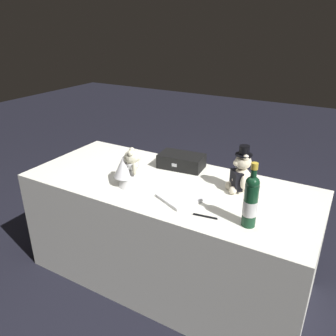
% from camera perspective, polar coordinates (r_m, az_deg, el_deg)
% --- Properties ---
extents(ground_plane, '(12.00, 12.00, 0.00)m').
position_cam_1_polar(ground_plane, '(2.52, 0.00, -17.61)').
color(ground_plane, black).
extents(reception_table, '(1.84, 0.79, 0.73)m').
position_cam_1_polar(reception_table, '(2.29, 0.00, -10.73)').
color(reception_table, white).
rests_on(reception_table, ground_plane).
extents(teddy_bear_groom, '(0.15, 0.14, 0.29)m').
position_cam_1_polar(teddy_bear_groom, '(2.00, 12.27, -1.00)').
color(teddy_bear_groom, beige).
rests_on(teddy_bear_groom, reception_table).
extents(teddy_bear_bride, '(0.23, 0.21, 0.23)m').
position_cam_1_polar(teddy_bear_bride, '(2.05, -6.52, -0.26)').
color(teddy_bear_bride, white).
rests_on(teddy_bear_bride, reception_table).
extents(champagne_bottle, '(0.07, 0.07, 0.34)m').
position_cam_1_polar(champagne_bottle, '(1.66, 13.92, -5.39)').
color(champagne_bottle, '#123821').
rests_on(champagne_bottle, reception_table).
extents(signing_pen, '(0.14, 0.03, 0.01)m').
position_cam_1_polar(signing_pen, '(1.76, 6.54, -8.21)').
color(signing_pen, black).
rests_on(signing_pen, reception_table).
extents(gift_case_black, '(0.32, 0.21, 0.10)m').
position_cam_1_polar(gift_case_black, '(2.31, 2.31, 1.21)').
color(gift_case_black, black).
rests_on(gift_case_black, reception_table).
extents(guestbook, '(0.32, 0.37, 0.02)m').
position_cam_1_polar(guestbook, '(1.94, 3.34, -4.60)').
color(guestbook, white).
rests_on(guestbook, reception_table).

